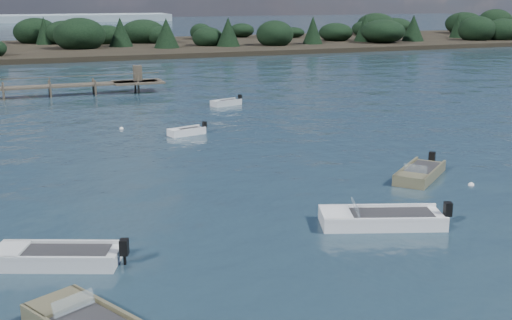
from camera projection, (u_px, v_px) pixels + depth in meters
name	position (u px, v px, depth m)	size (l,w,h in m)	color
ground	(85.00, 79.00, 75.38)	(400.00, 400.00, 0.00)	#152632
dinghy_mid_white_b	(420.00, 175.00, 35.14)	(4.59, 4.22, 1.22)	#726D4C
tender_far_grey_b	(226.00, 104.00, 57.86)	(3.18, 1.89, 1.07)	silver
tender_far_white	(187.00, 133.00, 45.85)	(3.02, 1.68, 1.01)	white
dinghy_mid_white_a	(381.00, 221.00, 27.95)	(5.77, 3.61, 1.33)	white
dinghy_mid_grey	(57.00, 260.00, 23.90)	(5.03, 3.33, 1.26)	silver
buoy_b	(434.00, 221.00, 28.49)	(0.32, 0.32, 0.32)	white
buoy_c	(38.00, 270.00, 23.40)	(0.32, 0.32, 0.32)	white
buoy_d	(471.00, 185.00, 33.78)	(0.32, 0.32, 0.32)	white
buoy_e	(122.00, 129.00, 47.83)	(0.32, 0.32, 0.32)	white
far_headland	(196.00, 37.00, 119.71)	(190.00, 40.00, 5.80)	black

